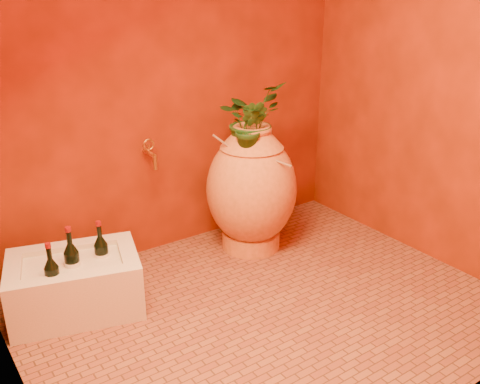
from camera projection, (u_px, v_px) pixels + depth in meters
floor at (266, 309)px, 2.94m from camera, size 2.50×2.50×0.00m
wall_back at (170, 57)px, 3.24m from camera, size 2.50×0.02×2.50m
wall_right at (439, 59)px, 3.13m from camera, size 0.02×2.00×2.50m
amphora at (251, 189)px, 3.48m from camera, size 0.63×0.63×0.84m
stone_basin at (75, 285)px, 2.89m from camera, size 0.78×0.64×0.31m
wine_bottle_a at (102, 255)px, 2.92m from camera, size 0.08×0.08×0.32m
wine_bottle_b at (73, 264)px, 2.82m from camera, size 0.08×0.08×0.34m
wine_bottle_c at (53, 279)px, 2.70m from camera, size 0.08×0.08×0.31m
wall_tap at (150, 152)px, 3.26m from camera, size 0.08×0.16×0.18m
plant_main at (251, 119)px, 3.33m from camera, size 0.50×0.47×0.45m
plant_side at (251, 129)px, 3.22m from camera, size 0.24×0.25×0.35m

